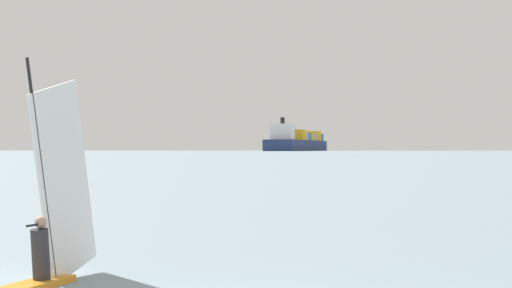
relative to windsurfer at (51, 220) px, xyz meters
The scene contains 3 objects.
windsurfer is the anchor object (origin of this frame).
cargo_ship 857.77m from the windsurfer, 77.63° to the left, with size 101.19×185.91×31.53m.
distant_headland 1467.21m from the windsurfer, 66.07° to the left, with size 989.37×241.06×26.82m, color #4C564C.
Camera 1 is at (-2.10, -12.76, 2.51)m, focal length 60.13 mm.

